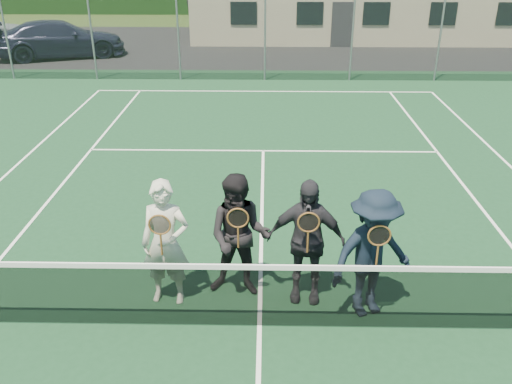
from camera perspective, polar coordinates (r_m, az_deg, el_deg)
ground at (r=26.06m, az=1.00°, el=15.02°), size 220.00×220.00×0.00m
court_surface at (r=7.29m, az=0.37°, el=-13.98°), size 30.00×30.00×0.02m
tarmac_carpark at (r=26.37m, az=-8.03°, el=14.93°), size 40.00×12.00×0.01m
hedge_row at (r=37.87m, az=1.08°, el=19.07°), size 40.00×1.20×1.10m
car_c at (r=24.97m, az=-19.89°, el=14.90°), size 5.59×3.72×1.50m
court_markings at (r=7.28m, az=0.37°, el=-13.89°), size 11.03×23.83×0.01m
tennis_net at (r=6.97m, az=0.38°, el=-10.61°), size 11.68×0.08×1.10m
perimeter_fence at (r=19.40m, az=0.95°, el=16.05°), size 30.07×0.07×3.02m
player_a at (r=7.35m, az=-9.49°, el=-5.35°), size 0.69×0.52×1.80m
player_b at (r=7.41m, az=-1.77°, el=-4.71°), size 0.96×0.79×1.80m
player_c at (r=7.34m, az=5.28°, el=-5.14°), size 1.10×0.57×1.80m
player_d at (r=7.18m, az=12.14°, el=-6.41°), size 1.33×1.07×1.80m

